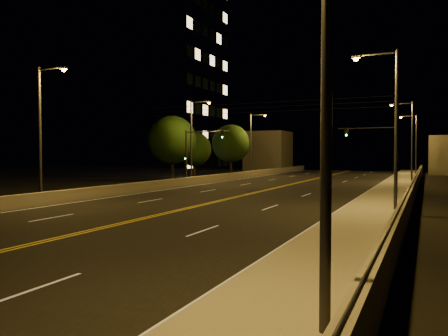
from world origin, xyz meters
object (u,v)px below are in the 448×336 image
at_px(streetlight_2, 410,136).
at_px(streetlight_3, 414,141).
at_px(traffic_signal_right, 384,150).
at_px(traffic_signal_left, 195,150).
at_px(tree_0, 172,140).
at_px(tree_1, 194,149).
at_px(tree_2, 231,144).
at_px(streetlight_5, 193,136).
at_px(streetlight_6, 252,140).
at_px(streetlight_4, 43,125).
at_px(streetlight_1, 391,120).
at_px(building_tower, 145,78).
at_px(streetlight_0, 311,47).

xyz_separation_m(streetlight_2, streetlight_3, (0.00, 18.34, 0.00)).
distance_m(traffic_signal_right, traffic_signal_left, 18.74).
distance_m(traffic_signal_right, tree_0, 24.98).
bearing_deg(tree_1, streetlight_3, 37.84).
distance_m(streetlight_2, tree_2, 25.34).
distance_m(streetlight_2, streetlight_5, 24.13).
bearing_deg(streetlight_6, streetlight_5, -90.00).
height_order(streetlight_3, streetlight_4, same).
bearing_deg(tree_1, streetlight_1, -43.50).
relative_size(streetlight_2, tree_1, 1.46).
bearing_deg(streetlight_2, traffic_signal_left, -147.63).
relative_size(streetlight_1, tree_1, 1.46).
distance_m(streetlight_5, traffic_signal_left, 2.65).
relative_size(streetlight_1, traffic_signal_left, 1.57).
relative_size(traffic_signal_right, building_tower, 0.18).
bearing_deg(tree_2, traffic_signal_left, -77.14).
bearing_deg(tree_1, building_tower, 146.43).
height_order(streetlight_6, building_tower, building_tower).
height_order(streetlight_2, tree_2, streetlight_2).
bearing_deg(traffic_signal_right, streetlight_2, 83.12).
height_order(streetlight_6, tree_2, streetlight_6).
height_order(tree_0, tree_1, tree_0).
bearing_deg(tree_2, streetlight_5, -79.52).
relative_size(building_tower, tree_1, 5.32).
bearing_deg(streetlight_4, tree_1, 99.37).
xyz_separation_m(streetlight_6, tree_1, (-4.89, -8.82, -1.35)).
distance_m(streetlight_0, traffic_signal_left, 38.43).
bearing_deg(tree_0, streetlight_3, 45.40).
height_order(streetlight_2, tree_0, streetlight_2).
relative_size(streetlight_2, tree_2, 1.20).
relative_size(streetlight_0, tree_0, 1.16).
relative_size(streetlight_2, streetlight_5, 1.00).
bearing_deg(streetlight_5, tree_2, 100.48).
bearing_deg(traffic_signal_left, tree_2, 102.86).
bearing_deg(tree_1, streetlight_2, 4.59).
height_order(streetlight_2, traffic_signal_left, streetlight_2).
relative_size(building_tower, tree_2, 4.35).
bearing_deg(streetlight_2, streetlight_1, -90.00).
distance_m(streetlight_1, streetlight_2, 27.10).
bearing_deg(traffic_signal_left, streetlight_1, -35.06).
bearing_deg(tree_0, streetlight_6, 72.71).
height_order(streetlight_0, streetlight_1, same).
xyz_separation_m(streetlight_2, tree_1, (-26.33, -2.11, -1.35)).
xyz_separation_m(traffic_signal_right, tree_1, (-24.78, 10.75, 0.22)).
xyz_separation_m(streetlight_4, tree_2, (-3.16, 37.77, -0.47)).
distance_m(streetlight_3, traffic_signal_left, 37.25).
relative_size(streetlight_4, traffic_signal_right, 1.57).
height_order(streetlight_3, traffic_signal_right, streetlight_3).
xyz_separation_m(streetlight_6, tree_2, (-3.16, -0.66, -0.47)).
height_order(streetlight_4, tree_2, streetlight_4).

